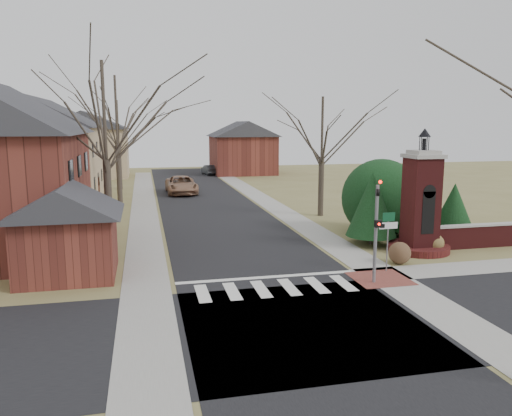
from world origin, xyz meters
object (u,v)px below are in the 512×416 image
object	(u,v)px
brick_gate_monument	(420,211)
distant_car	(209,170)
sign_post	(388,230)
pickup_truck	(181,185)
traffic_signal_pole	(376,223)

from	to	relation	value
brick_gate_monument	distant_car	bearing A→B (deg)	97.50
brick_gate_monument	sign_post	bearing A→B (deg)	-138.58
sign_post	distant_car	xyz separation A→B (m)	(-2.19, 45.55, -1.30)
sign_post	distant_car	bearing A→B (deg)	92.76
sign_post	pickup_truck	xyz separation A→B (m)	(-7.19, 28.03, -1.10)
pickup_truck	distant_car	world-z (taller)	pickup_truck
brick_gate_monument	distant_car	distance (m)	42.94
brick_gate_monument	pickup_truck	bearing A→B (deg)	112.96
pickup_truck	distant_car	xyz separation A→B (m)	(5.00, 17.52, -0.20)
sign_post	distant_car	world-z (taller)	sign_post
sign_post	pickup_truck	bearing A→B (deg)	104.39
traffic_signal_pole	brick_gate_monument	xyz separation A→B (m)	(4.70, 4.42, -0.42)
traffic_signal_pole	pickup_truck	size ratio (longest dim) A/B	0.74
pickup_truck	traffic_signal_pole	bearing A→B (deg)	-79.60
pickup_truck	brick_gate_monument	bearing A→B (deg)	-67.97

